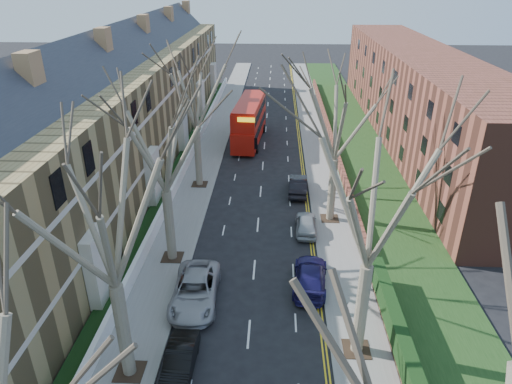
# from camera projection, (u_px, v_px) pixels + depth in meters

# --- Properties ---
(pavement_left) EXTENTS (3.00, 102.00, 0.12)m
(pavement_left) POSITION_uv_depth(u_px,v_px,m) (212.00, 144.00, 52.19)
(pavement_left) COLOR slate
(pavement_left) RESTS_ON ground
(pavement_right) EXTENTS (3.00, 102.00, 0.12)m
(pavement_right) POSITION_uv_depth(u_px,v_px,m) (317.00, 146.00, 51.70)
(pavement_right) COLOR slate
(pavement_right) RESTS_ON ground
(terrace_left) EXTENTS (9.70, 78.00, 13.60)m
(terrace_left) POSITION_uv_depth(u_px,v_px,m) (118.00, 117.00, 42.93)
(terrace_left) COLOR olive
(terrace_left) RESTS_ON ground
(flats_right) EXTENTS (13.97, 54.00, 10.00)m
(flats_right) POSITION_uv_depth(u_px,v_px,m) (417.00, 95.00, 52.68)
(flats_right) COLOR brown
(flats_right) RESTS_ON ground
(front_wall_left) EXTENTS (0.30, 78.00, 1.00)m
(front_wall_left) POSITION_uv_depth(u_px,v_px,m) (185.00, 166.00, 44.83)
(front_wall_left) COLOR white
(front_wall_left) RESTS_ON ground
(grass_verge_right) EXTENTS (6.00, 102.00, 0.06)m
(grass_verge_right) POSITION_uv_depth(u_px,v_px,m) (357.00, 146.00, 51.48)
(grass_verge_right) COLOR #1A3613
(grass_verge_right) RESTS_ON ground
(tree_left_mid) EXTENTS (10.50, 10.50, 14.71)m
(tree_left_mid) POSITION_uv_depth(u_px,v_px,m) (102.00, 202.00, 18.38)
(tree_left_mid) COLOR #716750
(tree_left_mid) RESTS_ON ground
(tree_left_far) EXTENTS (10.15, 10.15, 14.22)m
(tree_left_far) POSITION_uv_depth(u_px,v_px,m) (160.00, 131.00, 27.50)
(tree_left_far) COLOR #716750
(tree_left_far) RESTS_ON ground
(tree_left_dist) EXTENTS (10.50, 10.50, 14.71)m
(tree_left_dist) POSITION_uv_depth(u_px,v_px,m) (194.00, 82.00, 38.15)
(tree_left_dist) COLOR #716750
(tree_left_dist) RESTS_ON ground
(tree_right_mid) EXTENTS (10.50, 10.50, 14.71)m
(tree_right_mid) POSITION_uv_depth(u_px,v_px,m) (377.00, 186.00, 19.71)
(tree_right_mid) COLOR #716750
(tree_right_mid) RESTS_ON ground
(tree_right_far) EXTENTS (10.15, 10.15, 14.22)m
(tree_right_far) POSITION_uv_depth(u_px,v_px,m) (339.00, 107.00, 32.42)
(tree_right_far) COLOR #716750
(tree_right_far) RESTS_ON ground
(double_decker_bus) EXTENTS (3.50, 11.46, 4.71)m
(double_decker_bus) POSITION_uv_depth(u_px,v_px,m) (249.00, 122.00, 52.27)
(double_decker_bus) COLOR #A2140B
(double_decker_bus) RESTS_ON ground
(car_left_mid) EXTENTS (1.42, 3.97, 1.30)m
(car_left_mid) POSITION_uv_depth(u_px,v_px,m) (180.00, 361.00, 22.44)
(car_left_mid) COLOR black
(car_left_mid) RESTS_ON ground
(car_left_far) EXTENTS (2.82, 5.83, 1.60)m
(car_left_far) POSITION_uv_depth(u_px,v_px,m) (195.00, 290.00, 27.15)
(car_left_far) COLOR #9B9A9F
(car_left_far) RESTS_ON ground
(car_right_near) EXTENTS (2.51, 5.19, 1.46)m
(car_right_near) POSITION_uv_depth(u_px,v_px,m) (310.00, 276.00, 28.53)
(car_right_near) COLOR #1B1650
(car_right_near) RESTS_ON ground
(car_right_mid) EXTENTS (1.69, 3.99, 1.34)m
(car_right_mid) POSITION_uv_depth(u_px,v_px,m) (306.00, 224.00, 34.57)
(car_right_mid) COLOR #979C9F
(car_right_mid) RESTS_ON ground
(car_right_far) EXTENTS (1.83, 4.60, 1.49)m
(car_right_far) POSITION_uv_depth(u_px,v_px,m) (298.00, 185.00, 40.61)
(car_right_far) COLOR black
(car_right_far) RESTS_ON ground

